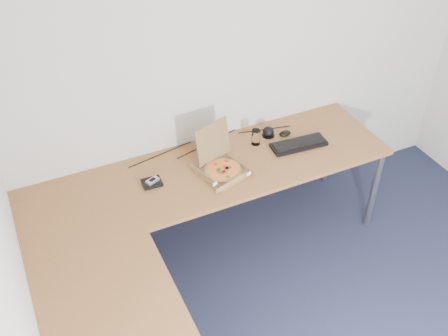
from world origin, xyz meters
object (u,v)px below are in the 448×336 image
keyboard (299,144)px  wallet (152,183)px  desk (189,230)px  pizza_box (222,167)px  drinking_glass (256,137)px

keyboard → wallet: 1.07m
desk → pizza_box: bearing=44.1°
desk → pizza_box: (0.39, 0.38, 0.06)m
pizza_box → desk: bearing=-153.7°
drinking_glass → pizza_box: bearing=-152.5°
drinking_glass → wallet: 0.82m
keyboard → pizza_box: bearing=-172.9°
pizza_box → keyboard: size_ratio=0.81×
pizza_box → wallet: size_ratio=2.62×
drinking_glass → wallet: bearing=-172.5°
desk → pizza_box: pizza_box is taller
pizza_box → wallet: bearing=153.1°
keyboard → wallet: keyboard is taller
drinking_glass → keyboard: (0.26, -0.15, -0.04)m
desk → wallet: wallet is taller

